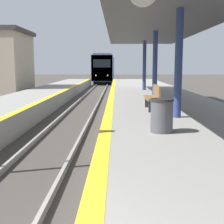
# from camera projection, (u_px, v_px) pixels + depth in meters

# --- Properties ---
(train) EXTENTS (2.83, 19.72, 4.26)m
(train) POSITION_uv_depth(u_px,v_px,m) (105.00, 69.00, 50.39)
(train) COLOR black
(train) RESTS_ON ground
(station_canopy) EXTENTS (4.77, 23.99, 3.57)m
(station_canopy) POSITION_uv_depth(u_px,v_px,m) (165.00, 21.00, 12.41)
(station_canopy) COLOR navy
(station_canopy) RESTS_ON platform_right
(trash_bin) EXTENTS (0.57, 0.57, 0.83)m
(trash_bin) POSITION_uv_depth(u_px,v_px,m) (162.00, 115.00, 7.62)
(trash_bin) COLOR #4C4C51
(trash_bin) RESTS_ON platform_right
(bench) EXTENTS (0.44, 1.71, 0.92)m
(bench) POSITION_uv_depth(u_px,v_px,m) (153.00, 97.00, 11.64)
(bench) COLOR brown
(bench) RESTS_ON platform_right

